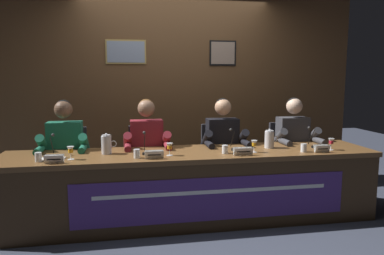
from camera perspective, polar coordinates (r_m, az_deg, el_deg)
The scene contains 30 objects.
ground_plane at distance 3.90m, azimuth 0.00°, elevation -14.29°, with size 12.00×12.00×0.00m, color #383D4C.
wall_back_panelled at distance 4.91m, azimuth -2.71°, elevation 5.90°, with size 5.01×0.14×2.60m.
conference_table at distance 3.63m, azimuth 0.38°, elevation -7.63°, with size 3.81×0.76×0.72m.
chair_far_left at distance 4.30m, azimuth -19.03°, elevation -6.35°, with size 0.44×0.45×0.91m.
panelist_far_left at distance 4.05m, azimuth -19.64°, elevation -3.23°, with size 0.51×0.48×1.24m.
nameplate_far_left at distance 3.40m, azimuth -21.07°, elevation -4.69°, with size 0.17×0.06×0.08m.
juice_glass_far_left at distance 3.50m, azimuth -18.73°, elevation -3.48°, with size 0.06×0.06×0.12m.
water_cup_far_left at distance 3.53m, azimuth -23.22°, elevation -4.41°, with size 0.06×0.06×0.08m.
microphone_far_left at distance 3.67m, azimuth -21.39°, elevation -3.27°, with size 0.06×0.17×0.22m.
chair_center_left at distance 4.25m, azimuth -7.21°, elevation -6.14°, with size 0.44×0.45×0.91m.
panelist_center_left at distance 3.99m, azimuth -7.13°, elevation -2.97°, with size 0.51×0.48×1.24m.
nameplate_center_left at distance 3.38m, azimuth -6.03°, elevation -4.29°, with size 0.17×0.06×0.08m.
juice_glass_center_left at distance 3.49m, azimuth -3.59°, elevation -3.10°, with size 0.06×0.06×0.12m.
water_cup_center_left at distance 3.42m, azimuth -8.76°, elevation -4.21°, with size 0.06×0.06×0.08m.
microphone_center_left at distance 3.60m, azimuth -7.50°, elevation -3.00°, with size 0.06×0.17×0.22m.
chair_center_right at distance 4.38m, azimuth 4.38°, elevation -5.68°, with size 0.44×0.45×0.91m.
panelist_center_right at distance 4.13m, azimuth 5.11°, elevation -2.58°, with size 0.51×0.48×1.24m.
nameplate_center_right at distance 3.54m, azimuth 8.11°, elevation -3.76°, with size 0.19×0.06×0.08m.
juice_glass_center_right at distance 3.69m, azimuth 9.85°, elevation -2.60°, with size 0.06×0.06×0.12m.
water_cup_center_right at distance 3.60m, azimuth 5.26°, elevation -3.54°, with size 0.06×0.06×0.08m.
microphone_center_right at distance 3.79m, azimuth 6.53°, elevation -2.42°, with size 0.06×0.17×0.22m.
chair_far_right at distance 4.67m, azimuth 14.89°, elevation -5.06°, with size 0.44×0.45×0.91m.
panelist_far_right at distance 4.44m, azimuth 16.10°, elevation -2.13°, with size 0.51×0.48×1.24m.
nameplate_far_right at distance 3.87m, azimuth 19.94°, elevation -3.16°, with size 0.16×0.06×0.08m.
juice_glass_far_right at distance 4.02m, azimuth 21.24°, elevation -2.15°, with size 0.06×0.06×0.12m.
water_cup_far_right at distance 3.84m, azimuth 17.32°, elevation -3.17°, with size 0.06×0.06×0.08m.
microphone_far_right at distance 4.13m, azimuth 18.57°, elevation -1.94°, with size 0.06×0.17×0.22m.
water_pitcher_left_side at distance 3.66m, azimuth -13.42°, elevation -2.63°, with size 0.15×0.10×0.21m.
water_pitcher_right_side at distance 3.96m, azimuth 12.20°, elevation -1.83°, with size 0.15×0.10×0.21m.
document_stack_far_left at distance 3.57m, azimuth -21.36°, elevation -4.69°, with size 0.23×0.19×0.01m.
Camera 1 is at (-0.63, -3.55, 1.47)m, focal length 33.57 mm.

